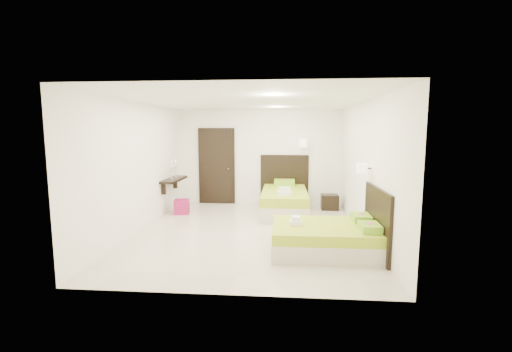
# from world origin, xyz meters

# --- Properties ---
(floor) EXTENTS (5.50, 5.50, 0.00)m
(floor) POSITION_xyz_m (0.00, 0.00, 0.00)
(floor) COLOR beige
(floor) RESTS_ON ground
(bed_single) EXTENTS (1.32, 2.21, 1.82)m
(bed_single) POSITION_xyz_m (0.70, 1.73, 0.33)
(bed_single) COLOR beige
(bed_single) RESTS_ON ground
(bed_double) EXTENTS (1.76, 1.50, 1.45)m
(bed_double) POSITION_xyz_m (1.45, -1.07, 0.26)
(bed_double) COLOR beige
(bed_double) RESTS_ON ground
(nightstand) EXTENTS (0.45, 0.40, 0.39)m
(nightstand) POSITION_xyz_m (1.88, 2.16, 0.20)
(nightstand) COLOR black
(nightstand) RESTS_ON ground
(ottoman) EXTENTS (0.40, 0.40, 0.35)m
(ottoman) POSITION_xyz_m (-1.83, 1.39, 0.17)
(ottoman) COLOR #93134A
(ottoman) RESTS_ON ground
(door) EXTENTS (1.02, 0.15, 2.14)m
(door) POSITION_xyz_m (-1.20, 2.70, 1.05)
(door) COLOR black
(door) RESTS_ON ground
(console_shelf) EXTENTS (0.35, 1.20, 0.78)m
(console_shelf) POSITION_xyz_m (-2.08, 1.60, 0.82)
(console_shelf) COLOR black
(console_shelf) RESTS_ON ground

